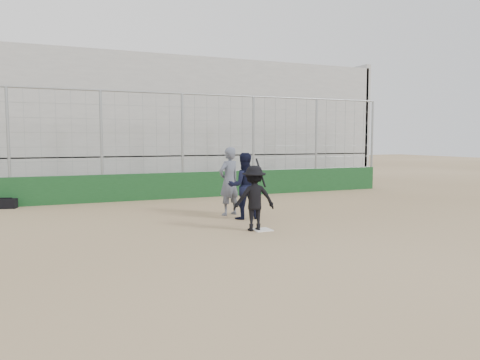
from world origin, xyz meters
name	(u,v)px	position (x,y,z in m)	size (l,w,h in m)	color
ground	(262,230)	(0.00, 0.00, 0.00)	(90.00, 90.00, 0.00)	olive
home_plate	(262,230)	(0.00, 0.00, 0.01)	(0.44, 0.44, 0.02)	white
backstop	(183,173)	(0.00, 7.00, 0.96)	(18.10, 0.25, 4.04)	#123918
bleachers	(153,126)	(0.00, 11.95, 2.92)	(20.25, 6.70, 6.98)	#989898
batter_at_plate	(254,198)	(-0.19, 0.06, 0.81)	(1.13, 0.81, 1.79)	black
catcher_crouched	(244,197)	(0.23, 1.68, 0.63)	(0.98, 0.80, 1.26)	black
umpire	(229,185)	(0.12, 2.51, 0.92)	(0.74, 0.49, 1.83)	#555B6B
equipment_bag	(4,204)	(-6.17, 6.65, 0.16)	(0.81, 0.52, 0.36)	black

